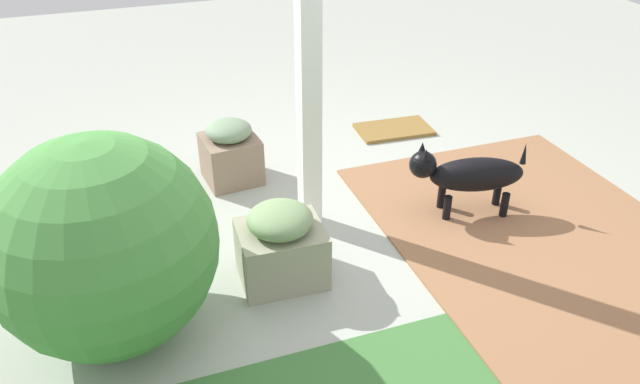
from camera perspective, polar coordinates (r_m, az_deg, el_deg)
The scene contains 9 objects.
ground_plane at distance 4.03m, azimuth 2.34°, elevation -2.75°, with size 12.00×12.00×0.00m, color #A5AC9E.
brick_path at distance 4.12m, azimuth 19.59°, elevation -3.84°, with size 1.80×2.40×0.02m, color #946643.
porch_pillar at distance 3.52m, azimuth -1.09°, elevation 12.57°, with size 0.12×0.12×2.25m, color white.
stone_planter_nearest at distance 4.43m, azimuth -8.32°, elevation 3.68°, with size 0.41×0.41×0.47m.
stone_planter_mid at distance 3.43m, azimuth -3.64°, elevation -4.96°, with size 0.49×0.41×0.48m.
round_shrub at distance 3.07m, azimuth -19.47°, elevation -4.70°, with size 1.08×1.08×1.08m, color #488E40.
terracotta_pot_broad at distance 4.07m, azimuth -19.90°, elevation 0.25°, with size 0.49×0.49×0.47m.
dog at distance 4.06m, azimuth 13.65°, elevation 1.62°, with size 0.76×0.35×0.52m.
doormat at distance 5.25m, azimuth 6.89°, elevation 5.81°, with size 0.62×0.37×0.03m, color olive.
Camera 1 is at (1.27, 3.09, 2.26)m, focal length 34.39 mm.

